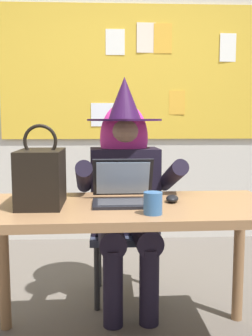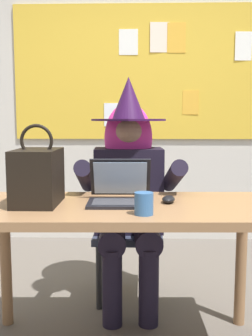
{
  "view_description": "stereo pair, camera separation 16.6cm",
  "coord_description": "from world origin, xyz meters",
  "px_view_note": "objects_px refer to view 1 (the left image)",
  "views": [
    {
      "loc": [
        -0.25,
        -1.82,
        1.14
      ],
      "look_at": [
        -0.14,
        0.34,
        0.87
      ],
      "focal_mm": 42.9,
      "sensor_mm": 36.0,
      "label": 1
    },
    {
      "loc": [
        -0.08,
        -1.82,
        1.14
      ],
      "look_at": [
        -0.14,
        0.34,
        0.87
      ],
      "focal_mm": 42.9,
      "sensor_mm": 36.0,
      "label": 2
    }
  ],
  "objects_px": {
    "person_costumed": "(125,179)",
    "computer_mouse": "(172,199)",
    "handbag": "(41,177)",
    "desk_main": "(128,225)",
    "coffee_mug": "(153,203)",
    "chair_at_desk": "(124,219)",
    "laptop": "(124,193)"
  },
  "relations": [
    {
      "from": "person_costumed",
      "to": "computer_mouse",
      "type": "relative_size",
      "value": 13.36
    },
    {
      "from": "laptop",
      "to": "person_costumed",
      "type": "bearing_deg",
      "value": 85.42
    },
    {
      "from": "chair_at_desk",
      "to": "laptop",
      "type": "xyz_separation_m",
      "value": [
        -0.03,
        -0.64,
        0.29
      ]
    },
    {
      "from": "computer_mouse",
      "to": "handbag",
      "type": "xyz_separation_m",
      "value": [
        -0.62,
        -0.05,
        0.12
      ]
    },
    {
      "from": "laptop",
      "to": "handbag",
      "type": "distance_m",
      "value": 0.4
    },
    {
      "from": "chair_at_desk",
      "to": "computer_mouse",
      "type": "height_order",
      "value": "chair_at_desk"
    },
    {
      "from": "laptop",
      "to": "handbag",
      "type": "relative_size",
      "value": 0.81
    },
    {
      "from": "chair_at_desk",
      "to": "laptop",
      "type": "bearing_deg",
      "value": -1.98
    },
    {
      "from": "desk_main",
      "to": "coffee_mug",
      "type": "distance_m",
      "value": 0.26
    },
    {
      "from": "person_costumed",
      "to": "laptop",
      "type": "distance_m",
      "value": 0.52
    },
    {
      "from": "coffee_mug",
      "to": "handbag",
      "type": "bearing_deg",
      "value": 158.42
    },
    {
      "from": "handbag",
      "to": "coffee_mug",
      "type": "bearing_deg",
      "value": -21.58
    },
    {
      "from": "computer_mouse",
      "to": "chair_at_desk",
      "type": "bearing_deg",
      "value": 119.93
    },
    {
      "from": "computer_mouse",
      "to": "handbag",
      "type": "relative_size",
      "value": 0.28
    },
    {
      "from": "coffee_mug",
      "to": "desk_main",
      "type": "bearing_deg",
      "value": 116.0
    },
    {
      "from": "chair_at_desk",
      "to": "desk_main",
      "type": "bearing_deg",
      "value": -0.47
    },
    {
      "from": "desk_main",
      "to": "person_costumed",
      "type": "distance_m",
      "value": 0.58
    },
    {
      "from": "laptop",
      "to": "computer_mouse",
      "type": "height_order",
      "value": "laptop"
    },
    {
      "from": "person_costumed",
      "to": "computer_mouse",
      "type": "bearing_deg",
      "value": 18.41
    },
    {
      "from": "person_costumed",
      "to": "handbag",
      "type": "relative_size",
      "value": 3.68
    },
    {
      "from": "laptop",
      "to": "coffee_mug",
      "type": "bearing_deg",
      "value": -66.66
    },
    {
      "from": "laptop",
      "to": "computer_mouse",
      "type": "xyz_separation_m",
      "value": [
        0.23,
        -0.0,
        -0.03
      ]
    },
    {
      "from": "person_costumed",
      "to": "desk_main",
      "type": "bearing_deg",
      "value": -4.55
    },
    {
      "from": "desk_main",
      "to": "handbag",
      "type": "relative_size",
      "value": 3.78
    },
    {
      "from": "laptop",
      "to": "coffee_mug",
      "type": "xyz_separation_m",
      "value": [
        0.11,
        -0.25,
        0.0
      ]
    },
    {
      "from": "laptop",
      "to": "computer_mouse",
      "type": "distance_m",
      "value": 0.24
    },
    {
      "from": "chair_at_desk",
      "to": "handbag",
      "type": "bearing_deg",
      "value": -30.43
    },
    {
      "from": "chair_at_desk",
      "to": "handbag",
      "type": "height_order",
      "value": "handbag"
    },
    {
      "from": "chair_at_desk",
      "to": "person_costumed",
      "type": "bearing_deg",
      "value": 1.69
    },
    {
      "from": "person_costumed",
      "to": "computer_mouse",
      "type": "height_order",
      "value": "person_costumed"
    },
    {
      "from": "desk_main",
      "to": "coffee_mug",
      "type": "relative_size",
      "value": 15.05
    },
    {
      "from": "chair_at_desk",
      "to": "computer_mouse",
      "type": "relative_size",
      "value": 8.51
    }
  ]
}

